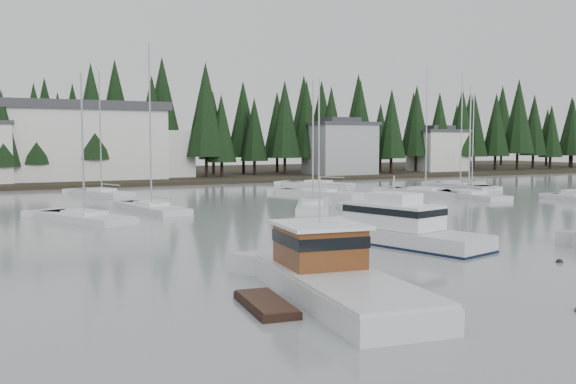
# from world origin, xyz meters

# --- Properties ---
(far_shore_land) EXTENTS (240.00, 54.00, 1.00)m
(far_shore_land) POSITION_xyz_m (0.00, 97.00, 0.00)
(far_shore_land) COLOR black
(far_shore_land) RESTS_ON ground
(conifer_treeline) EXTENTS (200.00, 22.00, 20.00)m
(conifer_treeline) POSITION_xyz_m (0.00, 86.00, 0.00)
(conifer_treeline) COLOR black
(conifer_treeline) RESTS_ON ground
(house_east_a) EXTENTS (10.60, 8.48, 9.25)m
(house_east_a) POSITION_xyz_m (36.00, 78.00, 4.90)
(house_east_a) COLOR #999EA0
(house_east_a) RESTS_ON ground
(house_east_b) EXTENTS (9.54, 7.42, 8.25)m
(house_east_b) POSITION_xyz_m (58.00, 80.00, 4.40)
(house_east_b) COLOR silver
(house_east_b) RESTS_ON ground
(harbor_inn) EXTENTS (29.50, 11.50, 10.90)m
(harbor_inn) POSITION_xyz_m (-2.96, 82.34, 5.78)
(harbor_inn) COLOR silver
(harbor_inn) RESTS_ON ground
(lobster_boat_brown) EXTENTS (6.09, 10.65, 5.10)m
(lobster_boat_brown) POSITION_xyz_m (-6.66, 7.96, 0.58)
(lobster_boat_brown) COLOR silver
(lobster_boat_brown) RESTS_ON ground
(cabin_cruiser_center) EXTENTS (5.90, 10.96, 4.50)m
(cabin_cruiser_center) POSITION_xyz_m (3.21, 17.33, 0.68)
(cabin_cruiser_center) COLOR silver
(cabin_cruiser_center) RESTS_ON ground
(sailboat_0) EXTENTS (4.24, 10.43, 14.50)m
(sailboat_0) POSITION_xyz_m (-4.89, 40.92, 0.08)
(sailboat_0) COLOR silver
(sailboat_0) RESTS_ON ground
(sailboat_2) EXTENTS (6.38, 10.66, 13.22)m
(sailboat_2) POSITION_xyz_m (15.39, 48.24, 0.07)
(sailboat_2) COLOR silver
(sailboat_2) RESTS_ON ground
(sailboat_3) EXTENTS (7.55, 10.57, 11.56)m
(sailboat_3) POSITION_xyz_m (8.14, 36.44, 0.05)
(sailboat_3) COLOR silver
(sailboat_3) RESTS_ON ground
(sailboat_4) EXTENTS (3.65, 10.54, 12.17)m
(sailboat_4) POSITION_xyz_m (28.14, 38.98, 0.06)
(sailboat_4) COLOR silver
(sailboat_4) RESTS_ON ground
(sailboat_5) EXTENTS (2.63, 9.94, 14.93)m
(sailboat_5) POSITION_xyz_m (37.19, 50.46, 0.09)
(sailboat_5) COLOR silver
(sailboat_5) RESTS_ON ground
(sailboat_8) EXTENTS (5.77, 9.30, 14.02)m
(sailboat_8) POSITION_xyz_m (-5.71, 58.93, 0.08)
(sailboat_8) COLOR silver
(sailboat_8) RESTS_ON ground
(sailboat_10) EXTENTS (6.40, 9.63, 11.36)m
(sailboat_10) POSITION_xyz_m (-11.08, 36.32, 0.05)
(sailboat_10) COLOR silver
(sailboat_10) RESTS_ON ground
(sailboat_11) EXTENTS (7.14, 9.65, 12.31)m
(sailboat_11) POSITION_xyz_m (22.44, 60.96, 0.06)
(sailboat_11) COLOR silver
(sailboat_11) RESTS_ON ground
(sailboat_12) EXTENTS (5.42, 10.73, 12.11)m
(sailboat_12) POSITION_xyz_m (38.10, 49.35, 0.06)
(sailboat_12) COLOR silver
(sailboat_12) RESTS_ON ground
(sailboat_13) EXTENTS (5.23, 10.15, 14.44)m
(sailboat_13) POSITION_xyz_m (26.89, 44.51, 0.08)
(sailboat_13) COLOR silver
(sailboat_13) RESTS_ON ground
(runabout_1) EXTENTS (3.62, 6.73, 1.42)m
(runabout_1) POSITION_xyz_m (10.55, 32.35, 0.13)
(runabout_1) COLOR silver
(runabout_1) RESTS_ON ground
(runabout_2) EXTENTS (2.42, 5.81, 1.42)m
(runabout_2) POSITION_xyz_m (35.18, 31.79, 0.13)
(runabout_2) COLOR silver
(runabout_2) RESTS_ON ground
(mooring_buoy_dark) EXTENTS (0.35, 0.35, 0.35)m
(mooring_buoy_dark) POSITION_xyz_m (6.80, 9.23, 0.00)
(mooring_buoy_dark) COLOR black
(mooring_buoy_dark) RESTS_ON ground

